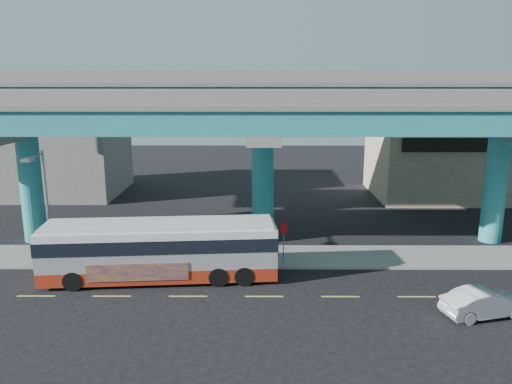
{
  "coord_description": "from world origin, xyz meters",
  "views": [
    {
      "loc": [
        -0.33,
        -24.55,
        11.17
      ],
      "look_at": [
        -0.45,
        4.0,
        4.65
      ],
      "focal_mm": 35.0,
      "sensor_mm": 36.0,
      "label": 1
    }
  ],
  "objects_px": {
    "sedan": "(485,303)",
    "stop_sign": "(284,234)",
    "transit_bus": "(160,248)",
    "street_lamp": "(42,193)",
    "parked_car": "(109,246)"
  },
  "relations": [
    {
      "from": "sedan",
      "to": "stop_sign",
      "type": "height_order",
      "value": "stop_sign"
    },
    {
      "from": "transit_bus",
      "to": "street_lamp",
      "type": "bearing_deg",
      "value": 163.81
    },
    {
      "from": "sedan",
      "to": "street_lamp",
      "type": "relative_size",
      "value": 0.63
    },
    {
      "from": "street_lamp",
      "to": "stop_sign",
      "type": "bearing_deg",
      "value": 2.92
    },
    {
      "from": "transit_bus",
      "to": "street_lamp",
      "type": "distance_m",
      "value": 7.72
    },
    {
      "from": "street_lamp",
      "to": "transit_bus",
      "type": "bearing_deg",
      "value": -11.64
    },
    {
      "from": "transit_bus",
      "to": "stop_sign",
      "type": "xyz_separation_m",
      "value": [
        7.03,
        2.16,
        0.18
      ]
    },
    {
      "from": "parked_car",
      "to": "street_lamp",
      "type": "height_order",
      "value": "street_lamp"
    },
    {
      "from": "parked_car",
      "to": "sedan",
      "type": "bearing_deg",
      "value": -128.89
    },
    {
      "from": "transit_bus",
      "to": "parked_car",
      "type": "distance_m",
      "value": 5.47
    },
    {
      "from": "parked_car",
      "to": "street_lamp",
      "type": "distance_m",
      "value": 5.41
    },
    {
      "from": "transit_bus",
      "to": "parked_car",
      "type": "height_order",
      "value": "transit_bus"
    },
    {
      "from": "transit_bus",
      "to": "stop_sign",
      "type": "bearing_deg",
      "value": 12.54
    },
    {
      "from": "street_lamp",
      "to": "stop_sign",
      "type": "relative_size",
      "value": 2.68
    },
    {
      "from": "transit_bus",
      "to": "sedan",
      "type": "relative_size",
      "value": 3.02
    }
  ]
}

